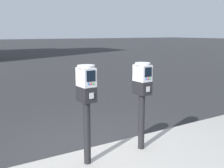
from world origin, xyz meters
name	(u,v)px	position (x,y,z in m)	size (l,w,h in m)	color
ground_plane	(88,164)	(0.00, 0.00, 0.00)	(160.00, 160.00, 0.00)	#28282B
parking_meter_near_kerb	(86,97)	(-0.12, -0.22, 1.02)	(0.23, 0.26, 1.28)	black
parking_meter_twin_adjacent	(142,90)	(0.76, -0.22, 1.01)	(0.23, 0.26, 1.26)	black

